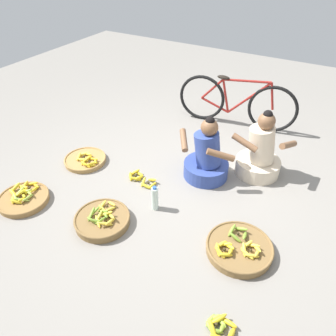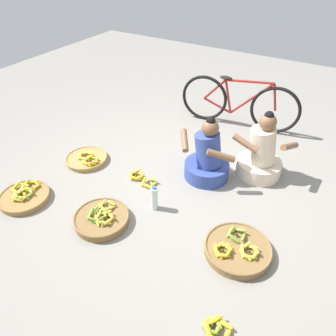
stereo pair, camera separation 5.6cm
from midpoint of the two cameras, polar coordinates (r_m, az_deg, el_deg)
ground_plane at (r=3.72m, az=2.01°, el=-2.73°), size 10.00×10.00×0.00m
vendor_woman_front at (r=3.71m, az=7.38°, el=1.61°), size 0.74×0.52×0.78m
vendor_woman_behind at (r=3.86m, az=16.52°, el=2.16°), size 0.66×0.52×0.82m
bicycle_leaning at (r=4.79m, az=12.67°, el=11.14°), size 1.69×0.27×0.73m
banana_basket_near_bicycle at (r=4.16m, az=-13.81°, el=1.62°), size 0.52×0.52×0.13m
banana_basket_front_left at (r=3.29m, az=-11.17°, el=-8.74°), size 0.55×0.55×0.16m
banana_basket_back_right at (r=3.05m, az=12.72°, el=-13.80°), size 0.61×0.61×0.15m
banana_basket_front_center at (r=3.80m, az=-23.68°, el=-4.59°), size 0.54×0.54×0.14m
loose_bananas_mid_right at (r=2.64m, az=9.05°, el=-26.18°), size 0.24×0.24×0.10m
loose_bananas_front_right at (r=3.75m, az=-4.28°, el=-1.84°), size 0.39×0.23×0.09m
water_bottle at (r=3.32m, az=-1.89°, el=-5.39°), size 0.07×0.07×0.29m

